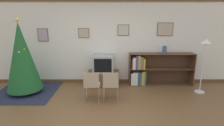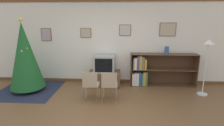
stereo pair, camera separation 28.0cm
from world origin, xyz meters
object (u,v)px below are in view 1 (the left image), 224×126
object	(u,v)px
television	(103,64)
folding_chair_left	(91,85)
folding_chair_right	(110,85)
standing_lamp	(204,52)
bookshelf	(148,70)
tv_console	(103,79)
christmas_tree	(21,57)
vase	(164,50)

from	to	relation	value
television	folding_chair_left	distance (m)	1.21
folding_chair_right	standing_lamp	bearing A→B (deg)	13.20
television	folding_chair_left	xyz separation A→B (m)	(-0.24, -1.16, -0.26)
bookshelf	folding_chair_left	bearing A→B (deg)	-143.37
television	folding_chair_right	distance (m)	1.21
folding_chair_right	bookshelf	bearing A→B (deg)	46.05
folding_chair_left	bookshelf	xyz separation A→B (m)	(1.70, 1.27, 0.01)
tv_console	standing_lamp	size ratio (longest dim) A/B	0.63
standing_lamp	television	bearing A→B (deg)	169.11
christmas_tree	standing_lamp	size ratio (longest dim) A/B	1.35
television	standing_lamp	xyz separation A→B (m)	(2.84, -0.55, 0.47)
television	bookshelf	bearing A→B (deg)	4.33
television	folding_chair_right	size ratio (longest dim) A/B	0.78
vase	christmas_tree	bearing A→B (deg)	-171.71
bookshelf	standing_lamp	size ratio (longest dim) A/B	1.31
television	vase	xyz separation A→B (m)	(1.91, 0.07, 0.43)
christmas_tree	tv_console	bearing A→B (deg)	13.60
folding_chair_right	vase	world-z (taller)	vase
christmas_tree	tv_console	world-z (taller)	christmas_tree
christmas_tree	vase	distance (m)	4.20
folding_chair_right	vase	distance (m)	2.18
folding_chair_left	standing_lamp	world-z (taller)	standing_lamp
standing_lamp	folding_chair_right	bearing A→B (deg)	-166.80
folding_chair_right	vase	bearing A→B (deg)	36.22
christmas_tree	folding_chair_right	distance (m)	2.62
vase	standing_lamp	distance (m)	1.12
christmas_tree	vase	xyz separation A→B (m)	(4.15, 0.61, 0.10)
tv_console	bookshelf	distance (m)	1.49
christmas_tree	bookshelf	bearing A→B (deg)	9.96
folding_chair_left	vase	bearing A→B (deg)	29.60
christmas_tree	standing_lamp	xyz separation A→B (m)	(5.08, -0.01, 0.14)
tv_console	folding_chair_left	xyz separation A→B (m)	(-0.24, -1.16, 0.24)
folding_chair_right	bookshelf	world-z (taller)	bookshelf
folding_chair_left	bookshelf	size ratio (longest dim) A/B	0.40
television	tv_console	bearing A→B (deg)	90.00
folding_chair_left	vase	world-z (taller)	vase
television	folding_chair_right	bearing A→B (deg)	-78.20
tv_console	folding_chair_right	xyz separation A→B (m)	(0.24, -1.16, 0.24)
folding_chair_left	television	bearing A→B (deg)	78.20
folding_chair_left	folding_chair_right	bearing A→B (deg)	0.00
television	folding_chair_left	bearing A→B (deg)	-101.80
christmas_tree	folding_chair_right	xyz separation A→B (m)	(2.48, -0.62, -0.58)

